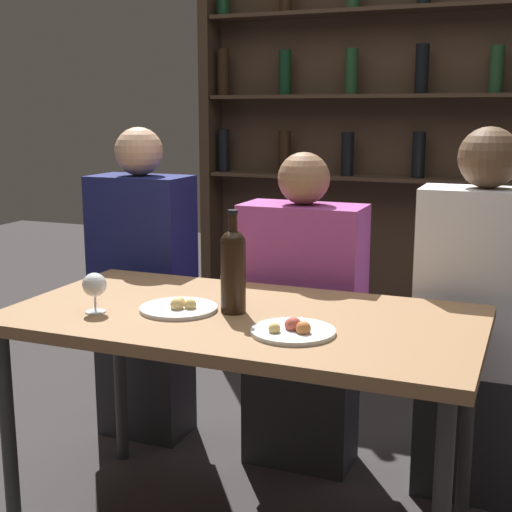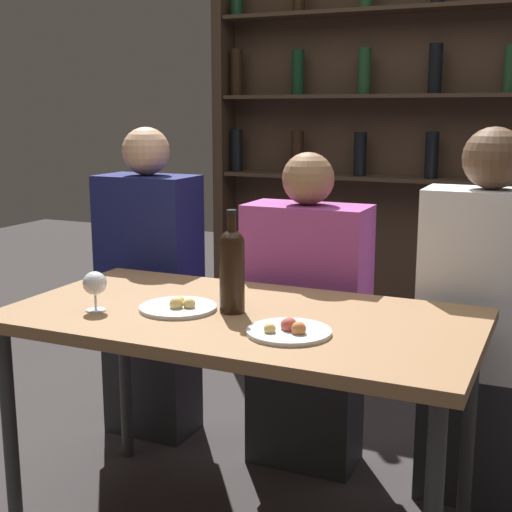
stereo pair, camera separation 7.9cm
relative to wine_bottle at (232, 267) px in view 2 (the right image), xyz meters
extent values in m
cube|color=olive|center=(0.03, 0.00, -0.15)|extent=(1.37, 0.72, 0.04)
cylinder|color=#2D2D30|center=(-0.60, -0.31, -0.51)|extent=(0.04, 0.04, 0.69)
cylinder|color=#2D2D30|center=(-0.60, 0.30, -0.51)|extent=(0.04, 0.04, 0.69)
cylinder|color=#2D2D30|center=(0.65, 0.30, -0.51)|extent=(0.04, 0.04, 0.69)
cube|color=#38281C|center=(0.03, 1.99, 0.12)|extent=(1.99, 0.02, 1.95)
cube|color=#38281C|center=(-0.97, 1.89, 0.12)|extent=(0.06, 0.18, 1.95)
cube|color=#38281C|center=(0.03, 1.89, 0.09)|extent=(1.91, 0.18, 0.02)
cylinder|color=black|center=(-0.88, 1.88, 0.22)|extent=(0.07, 0.07, 0.24)
cylinder|color=black|center=(-0.51, 1.88, 0.22)|extent=(0.07, 0.07, 0.23)
cylinder|color=black|center=(-0.16, 1.88, 0.22)|extent=(0.07, 0.07, 0.23)
cylinder|color=black|center=(0.21, 1.89, 0.22)|extent=(0.07, 0.07, 0.24)
cylinder|color=black|center=(0.57, 1.89, 0.22)|extent=(0.07, 0.07, 0.24)
cube|color=#38281C|center=(0.03, 1.89, 0.52)|extent=(1.91, 0.18, 0.02)
cylinder|color=black|center=(-0.88, 1.88, 0.65)|extent=(0.07, 0.07, 0.25)
cylinder|color=black|center=(-0.52, 1.90, 0.65)|extent=(0.07, 0.07, 0.24)
cylinder|color=#19381E|center=(-0.15, 1.89, 0.64)|extent=(0.07, 0.07, 0.23)
cylinder|color=black|center=(0.21, 1.89, 0.65)|extent=(0.07, 0.07, 0.24)
cylinder|color=#19381E|center=(0.57, 1.90, 0.64)|extent=(0.07, 0.07, 0.23)
cube|color=#38281C|center=(0.03, 1.89, 0.94)|extent=(1.91, 0.18, 0.02)
cylinder|color=black|center=(0.00, 0.00, -0.03)|extent=(0.07, 0.07, 0.21)
sphere|color=black|center=(0.00, 0.00, 0.07)|extent=(0.07, 0.07, 0.07)
cylinder|color=black|center=(0.00, 0.00, 0.11)|extent=(0.03, 0.03, 0.08)
cylinder|color=black|center=(0.00, 0.00, 0.16)|extent=(0.03, 0.03, 0.01)
cylinder|color=silver|center=(-0.05, 0.08, -0.13)|extent=(0.06, 0.06, 0.00)
cylinder|color=silver|center=(-0.05, 0.08, -0.10)|extent=(0.01, 0.01, 0.06)
sphere|color=silver|center=(-0.05, 0.08, -0.05)|extent=(0.06, 0.06, 0.06)
cylinder|color=silver|center=(-0.37, -0.15, -0.13)|extent=(0.06, 0.06, 0.00)
cylinder|color=silver|center=(-0.37, -0.15, -0.10)|extent=(0.01, 0.01, 0.06)
sphere|color=silver|center=(-0.37, -0.15, -0.05)|extent=(0.07, 0.07, 0.07)
cylinder|color=silver|center=(0.23, -0.13, -0.13)|extent=(0.23, 0.23, 0.01)
sphere|color=#B74C3D|center=(0.23, -0.13, -0.11)|extent=(0.04, 0.04, 0.04)
sphere|color=#C67038|center=(0.26, -0.15, -0.11)|extent=(0.04, 0.04, 0.04)
sphere|color=#C67038|center=(0.22, -0.10, -0.11)|extent=(0.03, 0.03, 0.03)
sphere|color=#E5BC66|center=(0.19, -0.17, -0.11)|extent=(0.03, 0.03, 0.03)
sphere|color=#B74C3D|center=(0.22, -0.13, -0.11)|extent=(0.04, 0.04, 0.04)
cylinder|color=silver|center=(-0.16, -0.05, -0.13)|extent=(0.23, 0.23, 0.01)
sphere|color=#E5BC66|center=(-0.16, -0.03, -0.12)|extent=(0.03, 0.03, 0.03)
sphere|color=#E5BC66|center=(-0.12, -0.05, -0.11)|extent=(0.04, 0.04, 0.04)
sphere|color=#E5BC66|center=(-0.15, -0.07, -0.11)|extent=(0.04, 0.04, 0.04)
cube|color=#26262B|center=(-0.63, 0.54, -0.63)|extent=(0.34, 0.22, 0.45)
cube|color=navy|center=(-0.63, 0.54, -0.10)|extent=(0.38, 0.22, 0.61)
sphere|color=tan|center=(-0.63, 0.54, 0.29)|extent=(0.19, 0.19, 0.19)
cube|color=#26262B|center=(0.04, 0.54, -0.63)|extent=(0.39, 0.22, 0.45)
cube|color=#9E3F8C|center=(0.04, 0.54, -0.14)|extent=(0.44, 0.22, 0.53)
sphere|color=#8C6647|center=(0.04, 0.54, 0.21)|extent=(0.18, 0.18, 0.18)
cube|color=#26262B|center=(0.65, 0.54, -0.63)|extent=(0.37, 0.22, 0.45)
cube|color=white|center=(0.65, 0.54, -0.10)|extent=(0.41, 0.22, 0.61)
sphere|color=brown|center=(0.65, 0.54, 0.30)|extent=(0.20, 0.20, 0.20)
camera|label=1|loc=(0.81, -1.85, 0.44)|focal=50.00mm
camera|label=2|loc=(0.88, -1.82, 0.44)|focal=50.00mm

